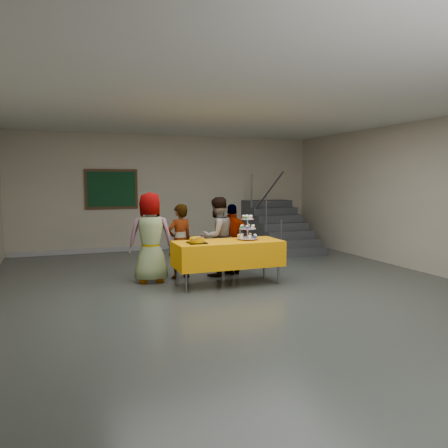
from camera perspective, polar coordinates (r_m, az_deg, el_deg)
The scene contains 10 objects.
room_shell at distance 6.91m, azimuth 2.64°, elevation 8.26°, with size 10.00×10.04×3.02m.
bake_table at distance 7.64m, azimuth 0.53°, elevation -3.83°, with size 1.88×0.78×0.77m.
cupcake_stand at distance 7.76m, azimuth 3.09°, elevation -0.73°, with size 0.38×0.38×0.44m.
bear_cake at distance 7.35m, azimuth -3.56°, elevation -2.07°, with size 0.32×0.36×0.12m.
schoolchild_a at distance 7.89m, azimuth -9.55°, elevation -1.74°, with size 0.79×0.51×1.62m, color slate.
schoolchild_b at distance 8.16m, azimuth -5.78°, elevation -2.25°, with size 0.51×0.33×1.39m, color slate.
schoolchild_c at distance 8.31m, azimuth -0.90°, elevation -1.66°, with size 0.73×0.57×1.51m, color slate.
schoolchild_d at distance 8.49m, azimuth 1.14°, elevation -1.99°, with size 0.80×0.33×1.37m, color slate.
staircase at distance 11.85m, azimuth 6.77°, elevation -0.77°, with size 1.30×2.40×2.04m.
noticeboard at distance 11.36m, azimuth -14.47°, elevation 4.43°, with size 1.30×0.05×1.00m.
Camera 1 is at (-2.72, -6.33, 1.83)m, focal length 35.00 mm.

